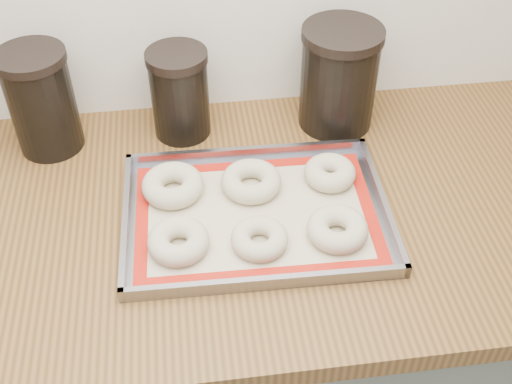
{
  "coord_description": "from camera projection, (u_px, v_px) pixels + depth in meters",
  "views": [
    {
      "loc": [
        -0.08,
        0.86,
        1.7
      ],
      "look_at": [
        0.02,
        1.65,
        0.96
      ],
      "focal_mm": 45.0,
      "sensor_mm": 36.0,
      "label": 1
    }
  ],
  "objects": [
    {
      "name": "canister_left",
      "position": [
        42.0,
        101.0,
        1.21
      ],
      "size": [
        0.13,
        0.13,
        0.21
      ],
      "color": "black",
      "rests_on": "countertop"
    },
    {
      "name": "bagel_front_mid",
      "position": [
        260.0,
        239.0,
        1.06
      ],
      "size": [
        0.11,
        0.11,
        0.03
      ],
      "primitive_type": "torus",
      "rotation": [
        0.0,
        0.0,
        -0.13
      ],
      "color": "beige",
      "rests_on": "baking_mat"
    },
    {
      "name": "bagel_back_mid",
      "position": [
        251.0,
        181.0,
        1.16
      ],
      "size": [
        0.13,
        0.13,
        0.04
      ],
      "primitive_type": "torus",
      "rotation": [
        0.0,
        0.0,
        0.16
      ],
      "color": "beige",
      "rests_on": "baking_mat"
    },
    {
      "name": "bagel_back_left",
      "position": [
        173.0,
        185.0,
        1.15
      ],
      "size": [
        0.14,
        0.14,
        0.04
      ],
      "primitive_type": "torus",
      "rotation": [
        0.0,
        0.0,
        -0.24
      ],
      "color": "beige",
      "rests_on": "baking_mat"
    },
    {
      "name": "canister_mid",
      "position": [
        180.0,
        93.0,
        1.25
      ],
      "size": [
        0.12,
        0.12,
        0.18
      ],
      "color": "black",
      "rests_on": "countertop"
    },
    {
      "name": "canister_right",
      "position": [
        339.0,
        77.0,
        1.26
      ],
      "size": [
        0.16,
        0.16,
        0.21
      ],
      "color": "black",
      "rests_on": "countertop"
    },
    {
      "name": "bagel_back_right",
      "position": [
        330.0,
        173.0,
        1.18
      ],
      "size": [
        0.12,
        0.12,
        0.04
      ],
      "primitive_type": "torus",
      "rotation": [
        0.0,
        0.0,
        0.28
      ],
      "color": "beige",
      "rests_on": "baking_mat"
    },
    {
      "name": "baking_mat",
      "position": [
        256.0,
        215.0,
        1.12
      ],
      "size": [
        0.43,
        0.3,
        0.0
      ],
      "rotation": [
        0.0,
        0.0,
        -0.03
      ],
      "color": "#C6B793",
      "rests_on": "baking_tray"
    },
    {
      "name": "bagel_front_left",
      "position": [
        178.0,
        241.0,
        1.05
      ],
      "size": [
        0.13,
        0.13,
        0.04
      ],
      "primitive_type": "torus",
      "rotation": [
        0.0,
        0.0,
        0.26
      ],
      "color": "beige",
      "rests_on": "baking_mat"
    },
    {
      "name": "baking_tray",
      "position": [
        256.0,
        214.0,
        1.12
      ],
      "size": [
        0.47,
        0.34,
        0.03
      ],
      "rotation": [
        0.0,
        0.0,
        -0.03
      ],
      "color": "gray",
      "rests_on": "countertop"
    },
    {
      "name": "countertop",
      "position": [
        243.0,
        215.0,
        1.16
      ],
      "size": [
        3.06,
        0.68,
        0.04
      ],
      "primitive_type": "cube",
      "color": "brown",
      "rests_on": "cabinet"
    },
    {
      "name": "cabinet",
      "position": [
        246.0,
        353.0,
        1.47
      ],
      "size": [
        3.0,
        0.65,
        0.86
      ],
      "primitive_type": "cube",
      "color": "#62695C",
      "rests_on": "floor"
    },
    {
      "name": "bagel_front_right",
      "position": [
        337.0,
        229.0,
        1.07
      ],
      "size": [
        0.13,
        0.13,
        0.04
      ],
      "primitive_type": "torus",
      "rotation": [
        0.0,
        0.0,
        -0.33
      ],
      "color": "beige",
      "rests_on": "baking_mat"
    }
  ]
}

